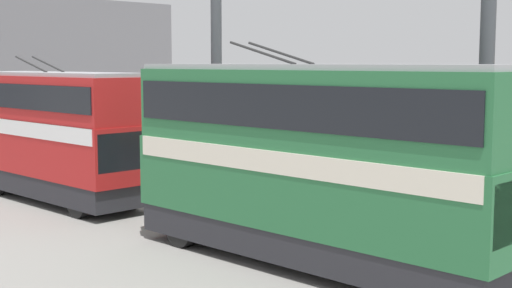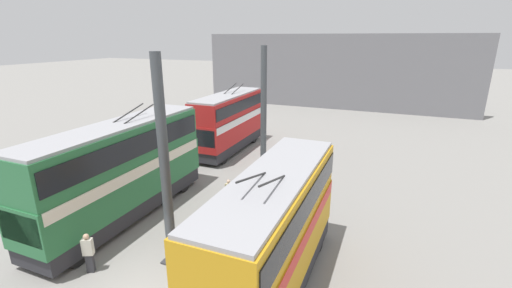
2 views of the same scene
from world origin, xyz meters
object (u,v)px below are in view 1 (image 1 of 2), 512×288
Objects in this scene: bus_right_mid at (57,128)px; person_aisle_midway at (320,195)px; bus_right_near at (311,153)px; person_by_right_row at (500,246)px; person_by_left_row at (500,203)px.

person_aisle_midway is at bearing -153.38° from bus_right_mid.
bus_right_near is 6.03m from person_aisle_midway.
bus_right_mid reaches higher than person_by_right_row.
bus_right_near is 6.15× the size of person_by_right_row.
bus_right_mid reaches higher than person_aisle_midway.
person_aisle_midway is (7.56, -2.60, -0.13)m from person_by_right_row.
person_by_left_row is (-14.25, -6.78, -1.82)m from bus_right_mid.
bus_right_mid reaches higher than person_by_left_row.
person_by_right_row is at bearing -173.38° from bus_right_mid.
person_by_left_row is at bearing -105.26° from bus_right_near.
bus_right_mid is 16.80m from person_by_right_row.
person_by_right_row reaches higher than person_aisle_midway.
person_aisle_midway is 5.69m from person_by_left_row.
person_by_right_row is 5.39m from person_by_left_row.
person_by_left_row is at bearing 123.12° from person_aisle_midway.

